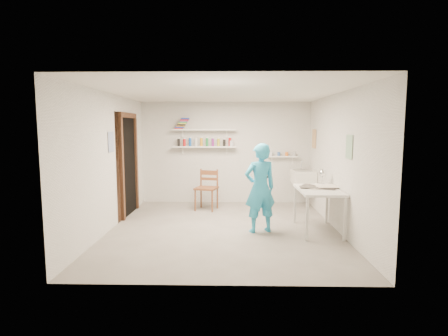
{
  "coord_description": "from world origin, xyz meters",
  "views": [
    {
      "loc": [
        0.14,
        -6.07,
        1.81
      ],
      "look_at": [
        0.0,
        0.4,
        1.05
      ],
      "focal_mm": 28.0,
      "sensor_mm": 36.0,
      "label": 1
    }
  ],
  "objects_px": {
    "belfast_sink": "(303,177)",
    "work_table": "(318,210)",
    "man": "(260,188)",
    "desk_lamp": "(323,173)",
    "wooden_chair": "(206,188)",
    "wall_clock": "(263,172)"
  },
  "relations": [
    {
      "from": "belfast_sink",
      "to": "wooden_chair",
      "type": "bearing_deg",
      "value": -173.55
    },
    {
      "from": "work_table",
      "to": "desk_lamp",
      "type": "relative_size",
      "value": 8.0
    },
    {
      "from": "desk_lamp",
      "to": "work_table",
      "type": "bearing_deg",
      "value": -112.42
    },
    {
      "from": "belfast_sink",
      "to": "work_table",
      "type": "distance_m",
      "value": 1.85
    },
    {
      "from": "man",
      "to": "wall_clock",
      "type": "distance_m",
      "value": 0.34
    },
    {
      "from": "belfast_sink",
      "to": "work_table",
      "type": "height_order",
      "value": "belfast_sink"
    },
    {
      "from": "man",
      "to": "desk_lamp",
      "type": "relative_size",
      "value": 10.94
    },
    {
      "from": "belfast_sink",
      "to": "wooden_chair",
      "type": "height_order",
      "value": "wooden_chair"
    },
    {
      "from": "man",
      "to": "desk_lamp",
      "type": "distance_m",
      "value": 1.31
    },
    {
      "from": "man",
      "to": "work_table",
      "type": "height_order",
      "value": "man"
    },
    {
      "from": "work_table",
      "to": "belfast_sink",
      "type": "bearing_deg",
      "value": 86.53
    },
    {
      "from": "wooden_chair",
      "to": "work_table",
      "type": "bearing_deg",
      "value": -22.13
    },
    {
      "from": "work_table",
      "to": "desk_lamp",
      "type": "distance_m",
      "value": 0.77
    },
    {
      "from": "man",
      "to": "work_table",
      "type": "relative_size",
      "value": 1.37
    },
    {
      "from": "wall_clock",
      "to": "man",
      "type": "bearing_deg",
      "value": -126.77
    },
    {
      "from": "belfast_sink",
      "to": "work_table",
      "type": "relative_size",
      "value": 0.53
    },
    {
      "from": "belfast_sink",
      "to": "man",
      "type": "height_order",
      "value": "man"
    },
    {
      "from": "belfast_sink",
      "to": "wall_clock",
      "type": "xyz_separation_m",
      "value": [
        -1.05,
        -1.65,
        0.33
      ]
    },
    {
      "from": "wall_clock",
      "to": "work_table",
      "type": "distance_m",
      "value": 1.15
    },
    {
      "from": "desk_lamp",
      "to": "wall_clock",
      "type": "bearing_deg",
      "value": -165.66
    },
    {
      "from": "desk_lamp",
      "to": "belfast_sink",
      "type": "bearing_deg",
      "value": 93.18
    },
    {
      "from": "wall_clock",
      "to": "wooden_chair",
      "type": "bearing_deg",
      "value": 109.84
    }
  ]
}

